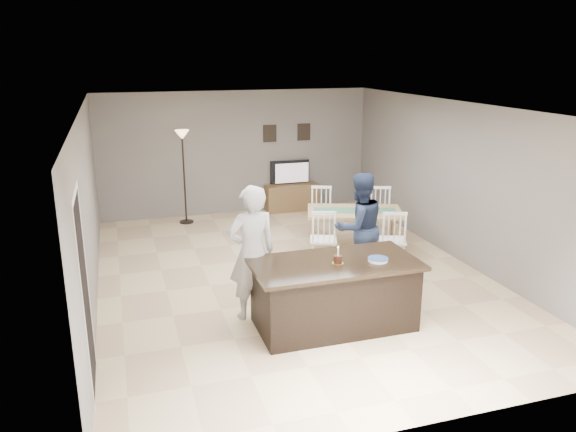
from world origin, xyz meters
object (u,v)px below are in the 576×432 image
object	(u,v)px
plate_stack	(378,260)
man	(359,227)
birthday_cake	(338,259)
television	(291,173)
kitchen_island	(334,294)
floor_lamp	(183,152)
tv_console	(292,197)
woman	(252,253)
dining_table	(354,218)

from	to	relation	value
plate_stack	man	bearing A→B (deg)	74.51
birthday_cake	television	bearing A→B (deg)	78.25
kitchen_island	floor_lamp	xyz separation A→B (m)	(-1.24, 5.30, 1.07)
floor_lamp	tv_console	bearing A→B (deg)	6.32
television	tv_console	bearing A→B (deg)	90.00
kitchen_island	woman	xyz separation A→B (m)	(-0.95, 0.58, 0.47)
tv_console	birthday_cake	xyz separation A→B (m)	(-1.19, -5.63, 0.65)
man	tv_console	bearing A→B (deg)	-100.45
kitchen_island	floor_lamp	distance (m)	5.55
television	woman	distance (m)	5.50
television	plate_stack	distance (m)	5.83
dining_table	plate_stack	bearing A→B (deg)	-88.69
tv_console	floor_lamp	world-z (taller)	floor_lamp
woman	birthday_cake	bearing A→B (deg)	140.05
woman	birthday_cake	distance (m)	1.16
woman	floor_lamp	bearing A→B (deg)	-92.77
man	birthday_cake	xyz separation A→B (m)	(-0.94, -1.41, 0.09)
kitchen_island	birthday_cake	distance (m)	0.50
woman	plate_stack	bearing A→B (deg)	147.69
kitchen_island	tv_console	world-z (taller)	kitchen_island
woman	man	bearing A→B (deg)	-164.18
tv_console	floor_lamp	distance (m)	2.74
tv_console	plate_stack	distance (m)	5.79
plate_stack	kitchen_island	bearing A→B (deg)	164.66
television	plate_stack	size ratio (longest dim) A/B	3.48
man	plate_stack	bearing A→B (deg)	67.45
man	woman	bearing A→B (deg)	15.03
television	floor_lamp	world-z (taller)	floor_lamp
plate_stack	television	bearing A→B (deg)	83.45
television	plate_stack	world-z (taller)	television
woman	man	xyz separation A→B (m)	(1.90, 0.77, -0.06)
dining_table	birthday_cake	bearing A→B (deg)	-98.81
dining_table	man	bearing A→B (deg)	-91.59
man	floor_lamp	size ratio (longest dim) A/B	0.88
birthday_cake	floor_lamp	distance (m)	5.54
television	birthday_cake	bearing A→B (deg)	78.25
plate_stack	dining_table	xyz separation A→B (m)	(0.87, 2.71, -0.28)
dining_table	television	bearing A→B (deg)	113.11
tv_console	man	bearing A→B (deg)	-93.39
floor_lamp	woman	bearing A→B (deg)	-86.50
birthday_cake	plate_stack	size ratio (longest dim) A/B	0.87
kitchen_island	plate_stack	bearing A→B (deg)	-15.34
tv_console	television	xyz separation A→B (m)	(0.00, 0.07, 0.56)
kitchen_island	man	size ratio (longest dim) A/B	1.24
woman	dining_table	world-z (taller)	woman
television	man	world-z (taller)	man
birthday_cake	woman	bearing A→B (deg)	146.32
television	birthday_cake	size ratio (longest dim) A/B	3.99
man	television	bearing A→B (deg)	-100.39
tv_console	floor_lamp	xyz separation A→B (m)	(-2.44, -0.27, 1.22)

